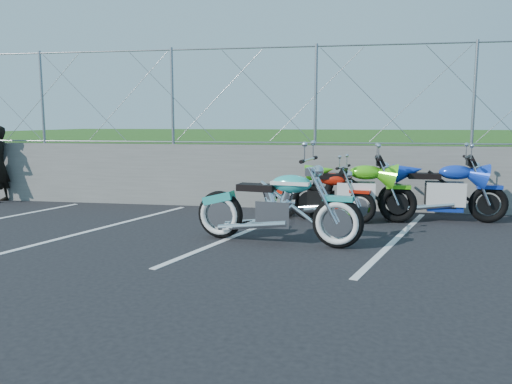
% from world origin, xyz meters
% --- Properties ---
extents(ground, '(90.00, 90.00, 0.00)m').
position_xyz_m(ground, '(0.00, 0.00, 0.00)').
color(ground, black).
rests_on(ground, ground).
extents(retaining_wall, '(30.00, 0.22, 1.30)m').
position_xyz_m(retaining_wall, '(0.00, 3.50, 0.65)').
color(retaining_wall, slate).
rests_on(retaining_wall, ground).
extents(grass_field, '(30.00, 20.00, 1.30)m').
position_xyz_m(grass_field, '(0.00, 13.50, 0.65)').
color(grass_field, '#204A13').
rests_on(grass_field, ground).
extents(chain_link_fence, '(28.00, 0.03, 2.00)m').
position_xyz_m(chain_link_fence, '(0.00, 3.50, 2.30)').
color(chain_link_fence, gray).
rests_on(chain_link_fence, retaining_wall).
extents(parking_lines, '(18.29, 4.31, 0.01)m').
position_xyz_m(parking_lines, '(1.20, 1.00, 0.00)').
color(parking_lines, silver).
rests_on(parking_lines, ground).
extents(cruiser_turquoise, '(2.52, 0.80, 1.26)m').
position_xyz_m(cruiser_turquoise, '(0.65, 0.43, 0.51)').
color(cruiser_turquoise, black).
rests_on(cruiser_turquoise, ground).
extents(naked_orange, '(1.94, 0.80, 1.00)m').
position_xyz_m(naked_orange, '(1.23, 2.32, 0.43)').
color(naked_orange, black).
rests_on(naked_orange, ground).
extents(sportbike_green, '(2.24, 0.80, 1.16)m').
position_xyz_m(sportbike_green, '(1.78, 2.30, 0.50)').
color(sportbike_green, black).
rests_on(sportbike_green, ground).
extents(sportbike_blue, '(2.24, 0.80, 1.16)m').
position_xyz_m(sportbike_blue, '(3.36, 2.58, 0.50)').
color(sportbike_blue, black).
rests_on(sportbike_blue, ground).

